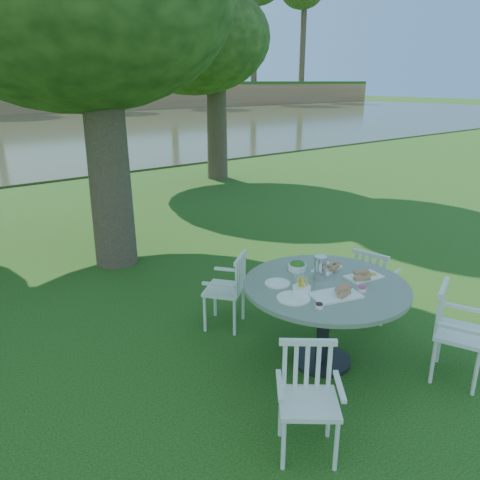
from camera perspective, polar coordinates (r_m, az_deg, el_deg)
name	(u,v)px	position (r m, az deg, el deg)	size (l,w,h in m)	color
ground	(251,313)	(5.54, 1.29, -8.89)	(140.00, 140.00, 0.00)	#12370B
table	(325,298)	(4.41, 10.34, -6.97)	(1.51, 1.51, 0.82)	black
chair_ne	(372,279)	(5.42, 15.81, -4.61)	(0.47, 0.49, 0.82)	white
chair_nw	(232,285)	(5.05, -1.03, -5.53)	(0.58, 0.57, 0.84)	white
chair_sw	(308,389)	(3.55, 8.25, -17.50)	(0.57, 0.57, 0.82)	white
chair_se	(451,325)	(4.63, 24.32, -9.42)	(0.56, 0.55, 0.87)	white
tableware	(317,278)	(4.34, 9.35, -4.61)	(1.17, 0.89, 0.23)	white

